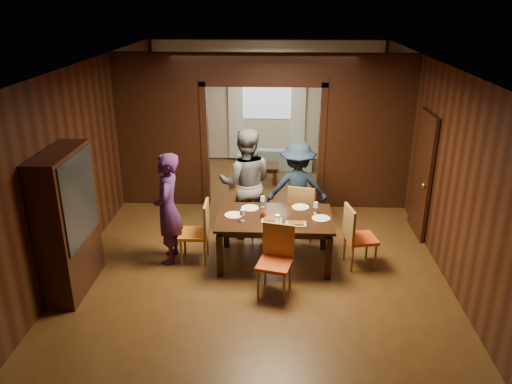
{
  "coord_description": "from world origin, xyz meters",
  "views": [
    {
      "loc": [
        0.28,
        -7.45,
        3.87
      ],
      "look_at": [
        -0.04,
        -0.4,
        1.05
      ],
      "focal_mm": 35.0,
      "sensor_mm": 36.0,
      "label": 1
    }
  ],
  "objects_px": {
    "chair_far_r": "(303,210)",
    "chair_far_l": "(246,209)",
    "sofa": "(275,157)",
    "chair_right": "(361,237)",
    "person_purple": "(168,209)",
    "chair_left": "(194,232)",
    "person_navy": "(297,188)",
    "coffee_table": "(260,174)",
    "chair_near": "(275,262)",
    "dining_table": "(274,239)",
    "person_grey": "(246,183)",
    "hutch": "(68,223)"
  },
  "relations": [
    {
      "from": "chair_far_r",
      "to": "chair_far_l",
      "type": "bearing_deg",
      "value": 12.87
    },
    {
      "from": "sofa",
      "to": "chair_right",
      "type": "distance_m",
      "value": 4.76
    },
    {
      "from": "person_purple",
      "to": "chair_left",
      "type": "bearing_deg",
      "value": 85.44
    },
    {
      "from": "person_navy",
      "to": "chair_far_r",
      "type": "relative_size",
      "value": 1.67
    },
    {
      "from": "coffee_table",
      "to": "chair_right",
      "type": "bearing_deg",
      "value": -64.99
    },
    {
      "from": "chair_left",
      "to": "chair_near",
      "type": "relative_size",
      "value": 1.0
    },
    {
      "from": "person_purple",
      "to": "chair_near",
      "type": "relative_size",
      "value": 1.78
    },
    {
      "from": "dining_table",
      "to": "chair_right",
      "type": "relative_size",
      "value": 1.78
    },
    {
      "from": "person_grey",
      "to": "chair_left",
      "type": "xyz_separation_m",
      "value": [
        -0.74,
        -0.93,
        -0.45
      ]
    },
    {
      "from": "chair_right",
      "to": "person_navy",
      "type": "bearing_deg",
      "value": 28.58
    },
    {
      "from": "chair_far_l",
      "to": "hutch",
      "type": "relative_size",
      "value": 0.48
    },
    {
      "from": "hutch",
      "to": "sofa",
      "type": "bearing_deg",
      "value": 62.84
    },
    {
      "from": "person_grey",
      "to": "chair_far_l",
      "type": "bearing_deg",
      "value": 81.52
    },
    {
      "from": "chair_far_l",
      "to": "person_navy",
      "type": "bearing_deg",
      "value": -154.47
    },
    {
      "from": "person_grey",
      "to": "chair_right",
      "type": "relative_size",
      "value": 1.93
    },
    {
      "from": "person_navy",
      "to": "chair_right",
      "type": "relative_size",
      "value": 1.67
    },
    {
      "from": "person_purple",
      "to": "chair_left",
      "type": "height_order",
      "value": "person_purple"
    },
    {
      "from": "person_grey",
      "to": "hutch",
      "type": "xyz_separation_m",
      "value": [
        -2.29,
        -1.76,
        0.06
      ]
    },
    {
      "from": "coffee_table",
      "to": "chair_right",
      "type": "height_order",
      "value": "chair_right"
    },
    {
      "from": "person_grey",
      "to": "chair_right",
      "type": "xyz_separation_m",
      "value": [
        1.79,
        -0.97,
        -0.45
      ]
    },
    {
      "from": "person_grey",
      "to": "chair_right",
      "type": "distance_m",
      "value": 2.08
    },
    {
      "from": "sofa",
      "to": "hutch",
      "type": "bearing_deg",
      "value": 67.18
    },
    {
      "from": "person_navy",
      "to": "chair_left",
      "type": "relative_size",
      "value": 1.67
    },
    {
      "from": "coffee_table",
      "to": "chair_right",
      "type": "distance_m",
      "value": 3.9
    },
    {
      "from": "dining_table",
      "to": "coffee_table",
      "type": "bearing_deg",
      "value": 95.72
    },
    {
      "from": "person_grey",
      "to": "sofa",
      "type": "xyz_separation_m",
      "value": [
        0.46,
        3.59,
        -0.68
      ]
    },
    {
      "from": "chair_left",
      "to": "person_grey",
      "type": "bearing_deg",
      "value": 140.07
    },
    {
      "from": "person_navy",
      "to": "chair_near",
      "type": "distance_m",
      "value": 1.99
    },
    {
      "from": "person_purple",
      "to": "hutch",
      "type": "bearing_deg",
      "value": -58.91
    },
    {
      "from": "person_navy",
      "to": "hutch",
      "type": "distance_m",
      "value": 3.68
    },
    {
      "from": "person_grey",
      "to": "dining_table",
      "type": "height_order",
      "value": "person_grey"
    },
    {
      "from": "coffee_table",
      "to": "chair_near",
      "type": "distance_m",
      "value": 4.37
    },
    {
      "from": "chair_far_l",
      "to": "coffee_table",
      "type": "bearing_deg",
      "value": -78.3
    },
    {
      "from": "chair_far_r",
      "to": "person_navy",
      "type": "bearing_deg",
      "value": -47.07
    },
    {
      "from": "person_navy",
      "to": "sofa",
      "type": "height_order",
      "value": "person_navy"
    },
    {
      "from": "dining_table",
      "to": "chair_far_l",
      "type": "xyz_separation_m",
      "value": [
        -0.5,
        0.9,
        0.1
      ]
    },
    {
      "from": "chair_far_l",
      "to": "chair_left",
      "type": "bearing_deg",
      "value": 65.97
    },
    {
      "from": "person_navy",
      "to": "chair_right",
      "type": "bearing_deg",
      "value": 128.41
    },
    {
      "from": "sofa",
      "to": "chair_far_l",
      "type": "xyz_separation_m",
      "value": [
        -0.46,
        -3.61,
        0.23
      ]
    },
    {
      "from": "chair_left",
      "to": "chair_far_r",
      "type": "relative_size",
      "value": 1.0
    },
    {
      "from": "coffee_table",
      "to": "chair_far_r",
      "type": "relative_size",
      "value": 0.82
    },
    {
      "from": "person_purple",
      "to": "sofa",
      "type": "xyz_separation_m",
      "value": [
        1.57,
        4.52,
        -0.6
      ]
    },
    {
      "from": "chair_left",
      "to": "hutch",
      "type": "distance_m",
      "value": 1.83
    },
    {
      "from": "chair_far_r",
      "to": "chair_near",
      "type": "height_order",
      "value": "same"
    },
    {
      "from": "chair_left",
      "to": "sofa",
      "type": "bearing_deg",
      "value": 163.78
    },
    {
      "from": "chair_right",
      "to": "chair_near",
      "type": "xyz_separation_m",
      "value": [
        -1.28,
        -0.82,
        0.0
      ]
    },
    {
      "from": "sofa",
      "to": "chair_far_l",
      "type": "bearing_deg",
      "value": 87.11
    },
    {
      "from": "person_purple",
      "to": "chair_far_r",
      "type": "distance_m",
      "value": 2.29
    },
    {
      "from": "sofa",
      "to": "chair_far_l",
      "type": "relative_size",
      "value": 1.83
    },
    {
      "from": "person_grey",
      "to": "chair_near",
      "type": "bearing_deg",
      "value": 104.48
    }
  ]
}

